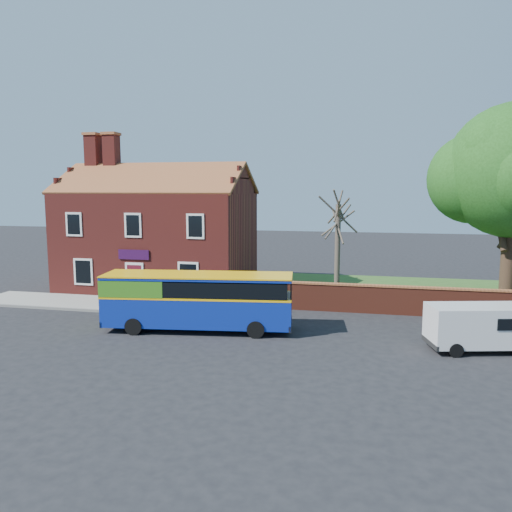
# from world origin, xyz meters

# --- Properties ---
(ground) EXTENTS (120.00, 120.00, 0.00)m
(ground) POSITION_xyz_m (0.00, 0.00, 0.00)
(ground) COLOR black
(ground) RESTS_ON ground
(pavement) EXTENTS (18.00, 3.50, 0.12)m
(pavement) POSITION_xyz_m (-7.00, 5.75, 0.06)
(pavement) COLOR gray
(pavement) RESTS_ON ground
(kerb) EXTENTS (18.00, 0.15, 0.14)m
(kerb) POSITION_xyz_m (-7.00, 4.00, 0.07)
(kerb) COLOR slate
(kerb) RESTS_ON ground
(grass_strip) EXTENTS (26.00, 12.00, 0.04)m
(grass_strip) POSITION_xyz_m (13.00, 13.00, 0.02)
(grass_strip) COLOR #426B28
(grass_strip) RESTS_ON ground
(shop_building) EXTENTS (12.30, 8.13, 10.50)m
(shop_building) POSITION_xyz_m (-7.02, 11.50, 3.41)
(shop_building) COLOR maroon
(shop_building) RESTS_ON ground
(boundary_wall) EXTENTS (22.00, 0.38, 1.60)m
(boundary_wall) POSITION_xyz_m (13.00, 7.00, 0.81)
(boundary_wall) COLOR maroon
(boundary_wall) RESTS_ON ground
(bus) EXTENTS (9.24, 3.41, 2.75)m
(bus) POSITION_xyz_m (-1.22, 1.77, 1.57)
(bus) COLOR #0D2798
(bus) RESTS_ON ground
(van_near) EXTENTS (4.71, 2.75, 1.94)m
(van_near) POSITION_xyz_m (11.76, 1.42, 1.08)
(van_near) COLOR silver
(van_near) RESTS_ON ground
(bare_tree) EXTENTS (2.40, 2.86, 6.41)m
(bare_tree) POSITION_xyz_m (5.20, 10.34, 3.29)
(bare_tree) COLOR #4C4238
(bare_tree) RESTS_ON ground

